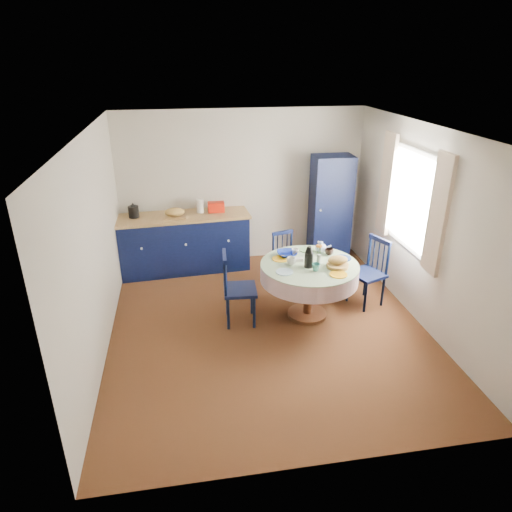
{
  "coord_description": "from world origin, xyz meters",
  "views": [
    {
      "loc": [
        -1.0,
        -4.99,
        3.27
      ],
      "look_at": [
        -0.12,
        0.2,
        0.92
      ],
      "focal_mm": 32.0,
      "sensor_mm": 36.0,
      "label": 1
    }
  ],
  "objects_px": {
    "dining_table": "(310,272)",
    "chair_right": "(369,272)",
    "pantry_cabinet": "(330,210)",
    "cobalt_bowl": "(287,254)",
    "kitchen_counter": "(184,242)",
    "mug_a": "(291,261)",
    "mug_d": "(295,252)",
    "chair_far": "(286,259)",
    "chair_left": "(237,288)",
    "mug_c": "(329,252)",
    "mug_b": "(316,267)"
  },
  "relations": [
    {
      "from": "pantry_cabinet",
      "to": "mug_c",
      "type": "bearing_deg",
      "value": -107.4
    },
    {
      "from": "chair_far",
      "to": "mug_d",
      "type": "xyz_separation_m",
      "value": [
        -0.03,
        -0.64,
        0.4
      ]
    },
    {
      "from": "kitchen_counter",
      "to": "mug_a",
      "type": "height_order",
      "value": "kitchen_counter"
    },
    {
      "from": "mug_b",
      "to": "cobalt_bowl",
      "type": "xyz_separation_m",
      "value": [
        -0.25,
        0.5,
        -0.02
      ]
    },
    {
      "from": "pantry_cabinet",
      "to": "cobalt_bowl",
      "type": "bearing_deg",
      "value": -126.04
    },
    {
      "from": "pantry_cabinet",
      "to": "dining_table",
      "type": "relative_size",
      "value": 1.42
    },
    {
      "from": "chair_right",
      "to": "mug_a",
      "type": "relative_size",
      "value": 8.1
    },
    {
      "from": "pantry_cabinet",
      "to": "dining_table",
      "type": "xyz_separation_m",
      "value": [
        -0.81,
        -1.69,
        -0.25
      ]
    },
    {
      "from": "chair_far",
      "to": "mug_d",
      "type": "relative_size",
      "value": 8.08
    },
    {
      "from": "chair_left",
      "to": "chair_far",
      "type": "height_order",
      "value": "chair_left"
    },
    {
      "from": "mug_b",
      "to": "kitchen_counter",
      "type": "bearing_deg",
      "value": 129.24
    },
    {
      "from": "mug_d",
      "to": "pantry_cabinet",
      "type": "bearing_deg",
      "value": 55.99
    },
    {
      "from": "dining_table",
      "to": "mug_b",
      "type": "height_order",
      "value": "dining_table"
    },
    {
      "from": "pantry_cabinet",
      "to": "chair_right",
      "type": "relative_size",
      "value": 1.87
    },
    {
      "from": "mug_b",
      "to": "cobalt_bowl",
      "type": "distance_m",
      "value": 0.56
    },
    {
      "from": "chair_far",
      "to": "cobalt_bowl",
      "type": "distance_m",
      "value": 0.76
    },
    {
      "from": "mug_a",
      "to": "mug_d",
      "type": "distance_m",
      "value": 0.29
    },
    {
      "from": "chair_left",
      "to": "mug_a",
      "type": "bearing_deg",
      "value": -84.5
    },
    {
      "from": "chair_far",
      "to": "chair_right",
      "type": "bearing_deg",
      "value": -49.49
    },
    {
      "from": "dining_table",
      "to": "kitchen_counter",
      "type": "bearing_deg",
      "value": 132.13
    },
    {
      "from": "chair_right",
      "to": "mug_a",
      "type": "xyz_separation_m",
      "value": [
        -1.17,
        -0.17,
        0.33
      ]
    },
    {
      "from": "mug_a",
      "to": "chair_right",
      "type": "bearing_deg",
      "value": 8.3
    },
    {
      "from": "chair_left",
      "to": "mug_d",
      "type": "height_order",
      "value": "chair_left"
    },
    {
      "from": "chair_left",
      "to": "chair_right",
      "type": "height_order",
      "value": "chair_left"
    },
    {
      "from": "kitchen_counter",
      "to": "mug_d",
      "type": "height_order",
      "value": "kitchen_counter"
    },
    {
      "from": "dining_table",
      "to": "chair_right",
      "type": "height_order",
      "value": "dining_table"
    },
    {
      "from": "pantry_cabinet",
      "to": "chair_left",
      "type": "height_order",
      "value": "pantry_cabinet"
    },
    {
      "from": "kitchen_counter",
      "to": "chair_right",
      "type": "height_order",
      "value": "kitchen_counter"
    },
    {
      "from": "kitchen_counter",
      "to": "dining_table",
      "type": "relative_size",
      "value": 1.67
    },
    {
      "from": "chair_far",
      "to": "chair_left",
      "type": "bearing_deg",
      "value": -146.7
    },
    {
      "from": "dining_table",
      "to": "cobalt_bowl",
      "type": "height_order",
      "value": "dining_table"
    },
    {
      "from": "dining_table",
      "to": "chair_right",
      "type": "xyz_separation_m",
      "value": [
        0.92,
        0.2,
        -0.16
      ]
    },
    {
      "from": "chair_left",
      "to": "chair_right",
      "type": "xyz_separation_m",
      "value": [
        1.88,
        0.19,
        -0.01
      ]
    },
    {
      "from": "chair_left",
      "to": "mug_d",
      "type": "distance_m",
      "value": 0.94
    },
    {
      "from": "pantry_cabinet",
      "to": "mug_c",
      "type": "height_order",
      "value": "pantry_cabinet"
    },
    {
      "from": "dining_table",
      "to": "mug_a",
      "type": "relative_size",
      "value": 10.7
    },
    {
      "from": "mug_b",
      "to": "mug_d",
      "type": "relative_size",
      "value": 1.0
    },
    {
      "from": "pantry_cabinet",
      "to": "cobalt_bowl",
      "type": "distance_m",
      "value": 1.75
    },
    {
      "from": "dining_table",
      "to": "mug_d",
      "type": "xyz_separation_m",
      "value": [
        -0.13,
        0.3,
        0.17
      ]
    },
    {
      "from": "chair_right",
      "to": "mug_c",
      "type": "relative_size",
      "value": 8.39
    },
    {
      "from": "chair_left",
      "to": "mug_c",
      "type": "height_order",
      "value": "chair_left"
    },
    {
      "from": "pantry_cabinet",
      "to": "chair_right",
      "type": "distance_m",
      "value": 1.54
    },
    {
      "from": "mug_b",
      "to": "mug_c",
      "type": "bearing_deg",
      "value": 54.41
    },
    {
      "from": "mug_a",
      "to": "cobalt_bowl",
      "type": "relative_size",
      "value": 0.45
    },
    {
      "from": "mug_a",
      "to": "dining_table",
      "type": "bearing_deg",
      "value": -7.84
    },
    {
      "from": "dining_table",
      "to": "mug_b",
      "type": "relative_size",
      "value": 12.29
    },
    {
      "from": "chair_far",
      "to": "mug_c",
      "type": "height_order",
      "value": "mug_c"
    },
    {
      "from": "chair_right",
      "to": "mug_a",
      "type": "distance_m",
      "value": 1.23
    },
    {
      "from": "mug_c",
      "to": "cobalt_bowl",
      "type": "distance_m",
      "value": 0.57
    },
    {
      "from": "chair_far",
      "to": "mug_d",
      "type": "distance_m",
      "value": 0.75
    }
  ]
}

